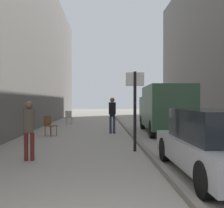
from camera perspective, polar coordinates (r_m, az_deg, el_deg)
name	(u,v)px	position (r m, az deg, el deg)	size (l,w,h in m)	color
ground_plane	(99,131)	(14.83, -2.86, -5.70)	(80.00, 80.00, 0.00)	gray
building_facade_left	(8,32)	(15.99, -21.11, 13.94)	(2.52, 40.00, 10.66)	slate
kerb_strip	(127,130)	(14.89, 3.26, -5.44)	(0.16, 40.00, 0.12)	slate
pedestrian_main_foreground	(112,113)	(13.61, 0.06, -1.86)	(0.36, 0.24, 1.81)	#2D3851
pedestrian_mid_block	(29,126)	(7.79, -17.09, -4.52)	(0.32, 0.21, 1.64)	maroon
delivery_van	(164,108)	(14.09, 10.97, -0.84)	(2.25, 5.67, 2.38)	#335138
parked_car	(217,143)	(6.47, 21.25, -7.67)	(1.85, 4.20, 1.45)	#B7B7BC
street_sign_post	(135,104)	(8.82, 4.87, 0.01)	(0.60, 0.10, 2.60)	black
cafe_chair_near_window	(49,124)	(13.12, -13.08, -4.15)	(0.60, 0.60, 0.94)	brown
cafe_chair_by_doorway	(69,116)	(19.21, -9.12, -2.62)	(0.47, 0.47, 0.94)	#B7B2A8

